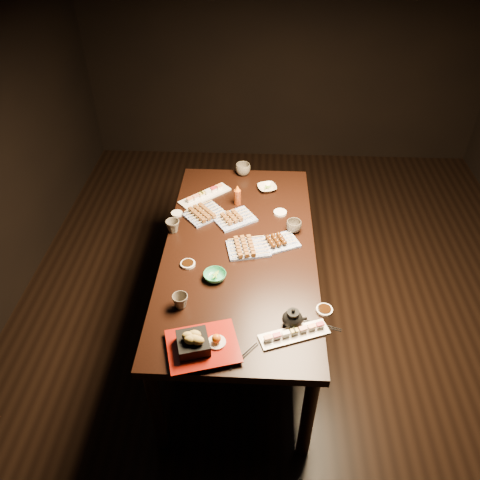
% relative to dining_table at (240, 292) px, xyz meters
% --- Properties ---
extents(ground, '(5.00, 5.00, 0.00)m').
position_rel_dining_table_xyz_m(ground, '(0.34, 0.02, -0.38)').
color(ground, black).
rests_on(ground, ground).
extents(dining_table, '(1.19, 1.93, 0.75)m').
position_rel_dining_table_xyz_m(dining_table, '(0.00, 0.00, 0.00)').
color(dining_table, black).
rests_on(dining_table, ground).
extents(sushi_platter_near, '(0.36, 0.21, 0.04)m').
position_rel_dining_table_xyz_m(sushi_platter_near, '(0.30, -0.65, 0.40)').
color(sushi_platter_near, white).
rests_on(sushi_platter_near, dining_table).
extents(sushi_platter_far, '(0.35, 0.34, 0.05)m').
position_rel_dining_table_xyz_m(sushi_platter_far, '(-0.27, 0.53, 0.40)').
color(sushi_platter_far, white).
rests_on(sushi_platter_far, dining_table).
extents(yakitori_plate_center, '(0.30, 0.29, 0.06)m').
position_rel_dining_table_xyz_m(yakitori_plate_center, '(-0.05, 0.28, 0.41)').
color(yakitori_plate_center, '#828EB6').
rests_on(yakitori_plate_center, dining_table).
extents(yakitori_plate_right, '(0.28, 0.23, 0.06)m').
position_rel_dining_table_xyz_m(yakitori_plate_right, '(0.05, -0.02, 0.41)').
color(yakitori_plate_right, '#828EB6').
rests_on(yakitori_plate_right, dining_table).
extents(yakitori_plate_left, '(0.30, 0.29, 0.06)m').
position_rel_dining_table_xyz_m(yakitori_plate_left, '(-0.24, 0.32, 0.41)').
color(yakitori_plate_left, '#828EB6').
rests_on(yakitori_plate_left, dining_table).
extents(tsukune_plate, '(0.27, 0.24, 0.06)m').
position_rel_dining_table_xyz_m(tsukune_plate, '(0.24, 0.05, 0.40)').
color(tsukune_plate, '#828EB6').
rests_on(tsukune_plate, dining_table).
extents(edamame_bowl_green, '(0.15, 0.15, 0.04)m').
position_rel_dining_table_xyz_m(edamame_bowl_green, '(-0.12, -0.27, 0.39)').
color(edamame_bowl_green, '#34A06E').
rests_on(edamame_bowl_green, dining_table).
extents(edamame_bowl_cream, '(0.16, 0.16, 0.03)m').
position_rel_dining_table_xyz_m(edamame_bowl_cream, '(0.16, 0.64, 0.39)').
color(edamame_bowl_cream, beige).
rests_on(edamame_bowl_cream, dining_table).
extents(tempura_tray, '(0.39, 0.35, 0.12)m').
position_rel_dining_table_xyz_m(tempura_tray, '(-0.14, -0.75, 0.44)').
color(tempura_tray, black).
rests_on(tempura_tray, dining_table).
extents(teacup_near_left, '(0.10, 0.10, 0.08)m').
position_rel_dining_table_xyz_m(teacup_near_left, '(-0.28, -0.49, 0.41)').
color(teacup_near_left, '#4F473C').
rests_on(teacup_near_left, dining_table).
extents(teacup_mid_right, '(0.10, 0.10, 0.08)m').
position_rel_dining_table_xyz_m(teacup_mid_right, '(0.33, 0.18, 0.41)').
color(teacup_mid_right, '#4F473C').
rests_on(teacup_mid_right, dining_table).
extents(teacup_far_left, '(0.10, 0.10, 0.08)m').
position_rel_dining_table_xyz_m(teacup_far_left, '(-0.42, 0.14, 0.41)').
color(teacup_far_left, '#4F473C').
rests_on(teacup_far_left, dining_table).
extents(teacup_far_right, '(0.11, 0.11, 0.09)m').
position_rel_dining_table_xyz_m(teacup_far_right, '(-0.02, 0.84, 0.42)').
color(teacup_far_right, '#4F473C').
rests_on(teacup_far_right, dining_table).
extents(teapot, '(0.14, 0.14, 0.10)m').
position_rel_dining_table_xyz_m(teapot, '(0.29, -0.58, 0.43)').
color(teapot, black).
rests_on(teapot, dining_table).
extents(condiment_bottle, '(0.06, 0.06, 0.14)m').
position_rel_dining_table_xyz_m(condiment_bottle, '(-0.04, 0.46, 0.45)').
color(condiment_bottle, maroon).
rests_on(condiment_bottle, dining_table).
extents(sauce_dish_west, '(0.10, 0.10, 0.01)m').
position_rel_dining_table_xyz_m(sauce_dish_west, '(-0.29, -0.17, 0.38)').
color(sauce_dish_west, white).
rests_on(sauce_dish_west, dining_table).
extents(sauce_dish_east, '(0.11, 0.11, 0.02)m').
position_rel_dining_table_xyz_m(sauce_dish_east, '(0.25, 0.36, 0.38)').
color(sauce_dish_east, white).
rests_on(sauce_dish_east, dining_table).
extents(sauce_dish_se, '(0.09, 0.09, 0.02)m').
position_rel_dining_table_xyz_m(sauce_dish_se, '(0.46, -0.48, 0.38)').
color(sauce_dish_se, white).
rests_on(sauce_dish_se, dining_table).
extents(sauce_dish_nw, '(0.09, 0.09, 0.01)m').
position_rel_dining_table_xyz_m(sauce_dish_nw, '(-0.43, 0.32, 0.38)').
color(sauce_dish_nw, white).
rests_on(sauce_dish_nw, dining_table).
extents(chopsticks_near, '(0.14, 0.17, 0.01)m').
position_rel_dining_table_xyz_m(chopsticks_near, '(0.06, -0.78, 0.38)').
color(chopsticks_near, black).
rests_on(chopsticks_near, dining_table).
extents(chopsticks_se, '(0.22, 0.09, 0.01)m').
position_rel_dining_table_xyz_m(chopsticks_se, '(0.43, -0.58, 0.38)').
color(chopsticks_se, black).
rests_on(chopsticks_se, dining_table).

